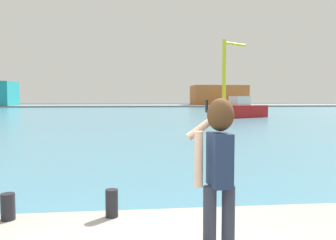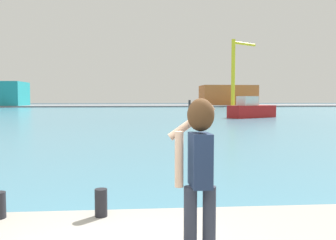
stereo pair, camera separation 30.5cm
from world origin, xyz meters
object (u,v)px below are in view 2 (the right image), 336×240
(person_photographer, at_px, (199,163))
(warehouse_right, at_px, (228,95))
(boat_moored, at_px, (251,110))
(port_crane, at_px, (235,67))
(harbor_bollard, at_px, (101,203))
(warehouse_left, at_px, (2,94))

(person_photographer, height_order, warehouse_right, warehouse_right)
(boat_moored, bearing_deg, port_crane, 48.63)
(boat_moored, relative_size, port_crane, 0.36)
(port_crane, bearing_deg, warehouse_right, 88.53)
(person_photographer, distance_m, harbor_bollard, 2.13)
(person_photographer, height_order, harbor_bollard, person_photographer)
(warehouse_right, bearing_deg, warehouse_left, -173.73)
(person_photographer, distance_m, boat_moored, 36.48)
(warehouse_left, height_order, port_crane, port_crane)
(boat_moored, bearing_deg, warehouse_right, 50.32)
(person_photographer, relative_size, boat_moored, 0.29)
(warehouse_left, bearing_deg, port_crane, -1.93)
(boat_moored, xyz_separation_m, warehouse_left, (-47.58, 52.26, 2.48))
(person_photographer, height_order, boat_moored, boat_moored)
(warehouse_left, relative_size, port_crane, 0.63)
(warehouse_right, bearing_deg, boat_moored, -101.71)
(boat_moored, distance_m, port_crane, 52.52)
(harbor_bollard, bearing_deg, boat_moored, 68.50)
(warehouse_left, xyz_separation_m, warehouse_right, (59.78, 6.56, -0.26))
(harbor_bollard, height_order, port_crane, port_crane)
(port_crane, bearing_deg, warehouse_left, 178.07)
(boat_moored, relative_size, warehouse_left, 0.56)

